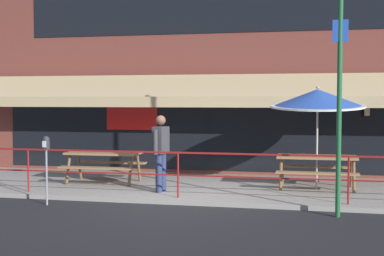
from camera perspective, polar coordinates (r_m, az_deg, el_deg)
name	(u,v)px	position (r m, az deg, el deg)	size (l,w,h in m)	color
ground_plane	(175,205)	(11.07, -1.87, -8.21)	(120.00, 120.00, 0.00)	#232326
patio_deck	(195,187)	(12.98, 0.29, -6.31)	(15.00, 4.00, 0.10)	#9E998E
restaurant_building	(211,58)	(15.03, 2.06, 7.52)	(15.00, 1.60, 6.70)	brown
patio_railing	(178,165)	(11.23, -1.50, -3.92)	(13.84, 0.04, 0.97)	maroon
picnic_table_left	(104,158)	(13.42, -9.40, -3.22)	(1.80, 1.42, 0.76)	#997047
picnic_table_centre	(317,163)	(12.68, 13.16, -3.62)	(1.80, 1.42, 0.76)	#997047
patio_umbrella_centre	(318,99)	(12.56, 13.25, 3.05)	(2.14, 2.14, 2.38)	#B7B2A8
pedestrian_walking	(161,149)	(11.95, -3.35, -2.26)	(0.31, 0.61, 1.71)	navy
parking_meter_near	(46,149)	(11.30, -15.29, -2.20)	(0.15, 0.16, 1.42)	gray
street_sign_pole	(340,85)	(10.10, 15.46, 4.40)	(0.28, 0.09, 4.73)	#1E6033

